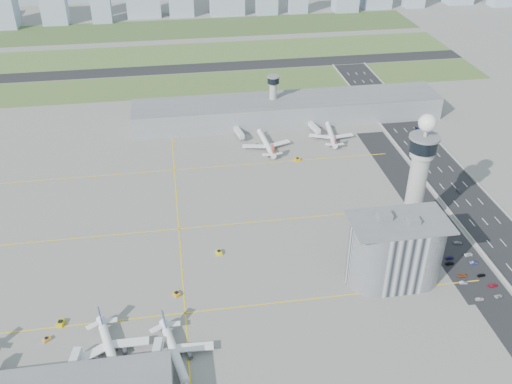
{
  "coord_description": "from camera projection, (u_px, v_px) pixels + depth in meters",
  "views": [
    {
      "loc": [
        -38.17,
        -205.23,
        167.74
      ],
      "look_at": [
        0.0,
        35.0,
        15.0
      ],
      "focal_mm": 40.0,
      "sensor_mm": 36.0,
      "label": 1
    }
  ],
  "objects": [
    {
      "name": "ground",
      "position": [
        268.0,
        258.0,
        265.93
      ],
      "size": [
        1000.0,
        1000.0,
        0.0
      ],
      "primitive_type": "plane",
      "color": "gray"
    },
    {
      "name": "car_lot_2",
      "position": [
        463.0,
        275.0,
        254.79
      ],
      "size": [
        4.26,
        2.03,
        1.18
      ],
      "primitive_type": "imported",
      "rotation": [
        0.0,
        0.0,
        1.59
      ],
      "color": "#9C4523",
      "rests_on": "ground"
    },
    {
      "name": "jet_bridge_near_2",
      "position": [
        153.0,
        372.0,
        206.35
      ],
      "size": [
        5.39,
        14.31,
        5.7
      ],
      "primitive_type": null,
      "rotation": [
        0.0,
        0.0,
        1.4
      ],
      "color": "silver",
      "rests_on": "ground"
    },
    {
      "name": "car_lot_11",
      "position": [
        458.0,
        243.0,
        275.22
      ],
      "size": [
        4.32,
        2.29,
        1.19
      ],
      "primitive_type": "imported",
      "rotation": [
        0.0,
        0.0,
        1.41
      ],
      "color": "#8C8D9F",
      "rests_on": "ground"
    },
    {
      "name": "car_lot_6",
      "position": [
        499.0,
        296.0,
        243.46
      ],
      "size": [
        4.18,
        2.41,
        1.1
      ],
      "primitive_type": "imported",
      "rotation": [
        0.0,
        0.0,
        1.73
      ],
      "color": "#B0B0B0",
      "rests_on": "ground"
    },
    {
      "name": "landside_road",
      "position": [
        459.0,
        253.0,
        269.5
      ],
      "size": [
        18.0,
        260.0,
        0.08
      ],
      "primitive_type": "cube",
      "color": "black",
      "rests_on": "ground"
    },
    {
      "name": "car_lot_4",
      "position": [
        450.0,
        258.0,
        265.28
      ],
      "size": [
        3.98,
        2.0,
        1.3
      ],
      "primitive_type": "imported",
      "rotation": [
        0.0,
        0.0,
        1.69
      ],
      "color": "navy",
      "rests_on": "ground"
    },
    {
      "name": "car_lot_9",
      "position": [
        474.0,
        263.0,
        262.38
      ],
      "size": [
        4.03,
        1.65,
        1.3
      ],
      "primitive_type": "imported",
      "rotation": [
        0.0,
        0.0,
        1.64
      ],
      "color": "navy",
      "rests_on": "ground"
    },
    {
      "name": "grass_strip_2",
      "position": [
        184.0,
        29.0,
        581.08
      ],
      "size": [
        480.0,
        70.0,
        0.08
      ],
      "primitive_type": "cube",
      "color": "#3D5428",
      "rests_on": "ground"
    },
    {
      "name": "car_hw_1",
      "position": [
        459.0,
        191.0,
        315.0
      ],
      "size": [
        1.28,
        3.55,
        1.16
      ],
      "primitive_type": "imported",
      "rotation": [
        0.0,
        0.0,
        -0.01
      ],
      "color": "#26252C",
      "rests_on": "ground"
    },
    {
      "name": "skyline_bldg_6",
      "position": [
        100.0,
        0.0,
        589.79
      ],
      "size": [
        20.04,
        16.03,
        45.2
      ],
      "primitive_type": "cube",
      "color": "#9EADC1",
      "rests_on": "ground"
    },
    {
      "name": "tug_1",
      "position": [
        61.0,
        323.0,
        229.48
      ],
      "size": [
        3.25,
        4.11,
        2.12
      ],
      "primitive_type": null,
      "rotation": [
        0.0,
        0.0,
        2.92
      ],
      "color": "#D5BE06",
      "rests_on": "ground"
    },
    {
      "name": "barrier_left",
      "position": [
        471.0,
        237.0,
        279.03
      ],
      "size": [
        0.6,
        500.0,
        1.2
      ],
      "primitive_type": "cube",
      "color": "#9E9E99",
      "rests_on": "ground"
    },
    {
      "name": "tug_5",
      "position": [
        297.0,
        159.0,
        345.31
      ],
      "size": [
        3.69,
        2.78,
        1.97
      ],
      "primitive_type": null,
      "rotation": [
        0.0,
        0.0,
        -1.43
      ],
      "color": "#F7AA00",
      "rests_on": "ground"
    },
    {
      "name": "control_tower",
      "position": [
        419.0,
        173.0,
        263.55
      ],
      "size": [
        14.0,
        14.0,
        64.5
      ],
      "color": "#ADAAA5",
      "rests_on": "ground"
    },
    {
      "name": "car_lot_8",
      "position": [
        481.0,
        275.0,
        254.94
      ],
      "size": [
        3.97,
        2.07,
        1.29
      ],
      "primitive_type": "imported",
      "rotation": [
        0.0,
        0.0,
        1.72
      ],
      "color": "black",
      "rests_on": "ground"
    },
    {
      "name": "airplane_near_c",
      "position": [
        175.0,
        351.0,
        211.82
      ],
      "size": [
        38.1,
        42.14,
        10.11
      ],
      "primitive_type": null,
      "rotation": [
        0.0,
        0.0,
        -1.34
      ],
      "color": "white",
      "rests_on": "ground"
    },
    {
      "name": "taxiway_line_v",
      "position": [
        179.0,
        229.0,
        285.7
      ],
      "size": [
        0.6,
        260.0,
        0.01
      ],
      "primitive_type": "cube",
      "color": "yellow",
      "rests_on": "ground"
    },
    {
      "name": "terminal_pier",
      "position": [
        288.0,
        110.0,
        390.83
      ],
      "size": [
        210.0,
        32.0,
        15.8
      ],
      "color": "gray",
      "rests_on": "ground"
    },
    {
      "name": "taxiway_line_h_0",
      "position": [
        185.0,
        313.0,
        235.52
      ],
      "size": [
        260.0,
        0.6,
        0.01
      ],
      "primitive_type": "cube",
      "color": "yellow",
      "rests_on": "ground"
    },
    {
      "name": "airplane_near_b",
      "position": [
        109.0,
        347.0,
        213.55
      ],
      "size": [
        39.14,
        42.94,
        10.12
      ],
      "primitive_type": null,
      "rotation": [
        0.0,
        0.0,
        -1.3
      ],
      "color": "white",
      "rests_on": "ground"
    },
    {
      "name": "grass_strip_1",
      "position": [
        188.0,
        54.0,
        514.16
      ],
      "size": [
        480.0,
        60.0,
        0.08
      ],
      "primitive_type": "cube",
      "color": "#546C33",
      "rests_on": "ground"
    },
    {
      "name": "jet_bridge_near_1",
      "position": [
        68.0,
        382.0,
        202.36
      ],
      "size": [
        5.39,
        14.31,
        5.7
      ],
      "primitive_type": null,
      "rotation": [
        0.0,
        0.0,
        1.4
      ],
      "color": "silver",
      "rests_on": "ground"
    },
    {
      "name": "runway",
      "position": [
        191.0,
        68.0,
        482.37
      ],
      "size": [
        480.0,
        22.0,
        0.1
      ],
      "primitive_type": "cube",
      "color": "black",
      "rests_on": "ground"
    },
    {
      "name": "tug_0",
      "position": [
        47.0,
        339.0,
        222.32
      ],
      "size": [
        3.47,
        3.25,
        1.66
      ],
      "primitive_type": null,
      "rotation": [
        0.0,
        0.0,
        -0.96
      ],
      "color": "orange",
      "rests_on": "ground"
    },
    {
      "name": "admin_building",
      "position": [
        395.0,
        251.0,
        246.3
      ],
      "size": [
        42.0,
        24.0,
        33.5
      ],
      "color": "#B2B2B7",
      "rests_on": "ground"
    },
    {
      "name": "car_lot_7",
      "position": [
        493.0,
        285.0,
        249.19
      ],
      "size": [
        4.71,
        2.41,
        1.31
      ],
      "primitive_type": "imported",
      "rotation": [
        0.0,
        0.0,
        1.7
      ],
      "color": "#AA1A2E",
      "rests_on": "ground"
    },
    {
      "name": "airplane_far_b",
      "position": [
        331.0,
        132.0,
        368.78
      ],
      "size": [
        33.27,
        37.79,
        9.67
      ],
      "primitive_type": null,
      "rotation": [
        0.0,
        0.0,
        1.45
      ],
      "color": "white",
      "rests_on": "ground"
    },
    {
      "name": "airplane_far_a",
      "position": [
        266.0,
        140.0,
        357.93
      ],
      "size": [
        34.21,
        39.3,
        10.34
      ],
      "primitive_type": null,
      "rotation": [
        0.0,
        0.0,
        1.65
      ],
      "color": "white",
      "rests_on": "ground"
    },
    {
      "name": "jet_bridge_far_1",
      "position": [
        310.0,
        125.0,
        381.73
      ],
      "size": [
        5.39,
        14.31,
        5.7
      ],
      "primitive_type": null,
      "rotation": [
        0.0,
        0.0,
        -1.4
      ],
      "color": "silver",
      "rests_on": "ground"
    },
    {
      "name": "highway",
      "position": [
        497.0,
        235.0,
        281.18
      ],
      "size": [
        28.0,
        500.0,
        0.1
      ],
      "primitive_type": "cube",
      "color": "black",
      "rests_on": "ground"
    },
    {
      "name": "car_hw_2",
      "position": [
        417.0,
        129.0,
        382.0
      ],
      "size": [
        2.72,
        4.83,
        1.27
      ],
      "primitive_type": "imported",
      "rotation": [
        0.0,
        0.0,
        -0.14
      ],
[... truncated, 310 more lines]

